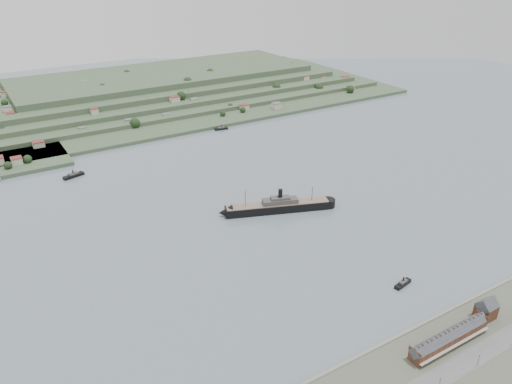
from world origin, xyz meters
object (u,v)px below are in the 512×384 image
terrace_row (449,338)px  steamship (275,207)px  gabled_building (486,309)px  tugboat (403,283)px

terrace_row → steamship: steamship is taller
terrace_row → steamship: bearing=88.3°
steamship → gabled_building: bearing=-79.9°
terrace_row → tugboat: size_ratio=3.71×
terrace_row → tugboat: (21.11, 53.50, -5.25)m
steamship → tugboat: 130.77m
steamship → tugboat: steamship is taller
gabled_building → terrace_row: bearing=-173.9°
steamship → tugboat: size_ratio=6.49×
gabled_building → steamship: size_ratio=0.15×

